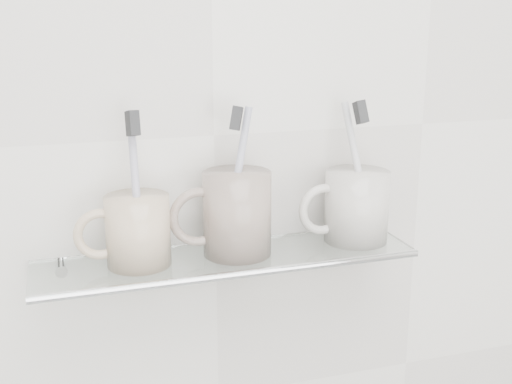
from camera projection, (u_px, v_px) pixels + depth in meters
name	position (u px, v px, depth m)	size (l,w,h in m)	color
wall_back	(214.00, 135.00, 0.86)	(2.50, 2.50, 0.00)	silver
shelf_glass	(227.00, 259.00, 0.85)	(0.50, 0.12, 0.01)	silver
shelf_rail	(239.00, 274.00, 0.79)	(0.01, 0.01, 0.50)	silver
bracket_left	(62.00, 272.00, 0.83)	(0.02, 0.02, 0.03)	silver
bracket_right	(355.00, 239.00, 0.95)	(0.02, 0.02, 0.03)	silver
mug_left	(138.00, 231.00, 0.80)	(0.08, 0.08, 0.09)	beige
mug_left_handle	(100.00, 234.00, 0.79)	(0.07, 0.07, 0.01)	beige
toothbrush_left	(136.00, 188.00, 0.79)	(0.01, 0.01, 0.19)	#A8A3C7
bristles_left	(133.00, 123.00, 0.77)	(0.01, 0.02, 0.03)	#2A2B2D
mug_center	(237.00, 213.00, 0.84)	(0.09, 0.09, 0.11)	silver
mug_center_handle	(199.00, 217.00, 0.82)	(0.08, 0.08, 0.01)	silver
toothbrush_center	(237.00, 180.00, 0.83)	(0.01, 0.01, 0.19)	#ADB1D4
bristles_center	(236.00, 118.00, 0.81)	(0.01, 0.02, 0.03)	#2A2B2D
mug_right	(357.00, 206.00, 0.89)	(0.09, 0.09, 0.10)	silver
mug_right_handle	(323.00, 209.00, 0.88)	(0.07, 0.07, 0.01)	silver
toothbrush_right	(358.00, 170.00, 0.88)	(0.01, 0.01, 0.19)	silver
bristles_right	(361.00, 112.00, 0.86)	(0.01, 0.02, 0.03)	#2A2B2D
chrome_cap	(374.00, 233.00, 0.91)	(0.03, 0.03, 0.01)	silver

